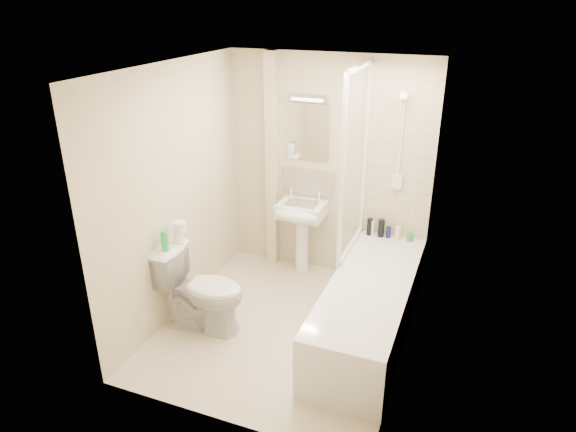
% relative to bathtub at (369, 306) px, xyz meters
% --- Properties ---
extents(floor, '(2.50, 2.50, 0.00)m').
position_rel_bathtub_xyz_m(floor, '(-0.75, -0.20, -0.29)').
color(floor, beige).
rests_on(floor, ground).
extents(wall_back, '(2.20, 0.02, 2.40)m').
position_rel_bathtub_xyz_m(wall_back, '(-0.75, 1.05, 0.91)').
color(wall_back, beige).
rests_on(wall_back, ground).
extents(wall_left, '(0.02, 2.50, 2.40)m').
position_rel_bathtub_xyz_m(wall_left, '(-1.85, -0.20, 0.91)').
color(wall_left, beige).
rests_on(wall_left, ground).
extents(wall_right, '(0.02, 2.50, 2.40)m').
position_rel_bathtub_xyz_m(wall_right, '(0.35, -0.20, 0.91)').
color(wall_right, beige).
rests_on(wall_right, ground).
extents(ceiling, '(2.20, 2.50, 0.02)m').
position_rel_bathtub_xyz_m(ceiling, '(-0.75, -0.20, 2.11)').
color(ceiling, white).
rests_on(ceiling, wall_back).
extents(tile_back, '(0.70, 0.01, 1.75)m').
position_rel_bathtub_xyz_m(tile_back, '(0.00, 1.04, 1.14)').
color(tile_back, beige).
rests_on(tile_back, wall_back).
extents(tile_right, '(0.01, 2.10, 1.75)m').
position_rel_bathtub_xyz_m(tile_right, '(0.34, 0.00, 1.14)').
color(tile_right, beige).
rests_on(tile_right, wall_right).
extents(pipe_boxing, '(0.12, 0.12, 2.40)m').
position_rel_bathtub_xyz_m(pipe_boxing, '(-1.37, 0.99, 0.91)').
color(pipe_boxing, beige).
rests_on(pipe_boxing, ground).
extents(splashback, '(0.60, 0.02, 0.30)m').
position_rel_bathtub_xyz_m(splashback, '(-0.97, 1.04, 0.74)').
color(splashback, beige).
rests_on(splashback, wall_back).
extents(mirror, '(0.46, 0.01, 0.60)m').
position_rel_bathtub_xyz_m(mirror, '(-0.97, 1.04, 1.29)').
color(mirror, white).
rests_on(mirror, wall_back).
extents(strip_light, '(0.42, 0.07, 0.07)m').
position_rel_bathtub_xyz_m(strip_light, '(-0.97, 1.02, 1.66)').
color(strip_light, silver).
rests_on(strip_light, wall_back).
extents(bathtub, '(0.70, 2.10, 0.55)m').
position_rel_bathtub_xyz_m(bathtub, '(0.00, 0.00, 0.00)').
color(bathtub, white).
rests_on(bathtub, ground).
extents(shower_screen, '(0.04, 0.92, 1.80)m').
position_rel_bathtub_xyz_m(shower_screen, '(-0.35, 0.60, 1.16)').
color(shower_screen, white).
rests_on(shower_screen, bathtub).
extents(shower_fixture, '(0.10, 0.16, 0.99)m').
position_rel_bathtub_xyz_m(shower_fixture, '(-0.00, 0.99, 1.26)').
color(shower_fixture, white).
rests_on(shower_fixture, wall_back).
extents(pedestal_sink, '(0.50, 0.47, 0.96)m').
position_rel_bathtub_xyz_m(pedestal_sink, '(-0.97, 0.81, 0.39)').
color(pedestal_sink, white).
rests_on(pedestal_sink, ground).
extents(bottle_black_a, '(0.07, 0.07, 0.18)m').
position_rel_bathtub_xyz_m(bottle_black_a, '(-0.24, 0.96, 0.35)').
color(bottle_black_a, black).
rests_on(bottle_black_a, bathtub).
extents(bottle_white_a, '(0.05, 0.05, 0.17)m').
position_rel_bathtub_xyz_m(bottle_white_a, '(-0.21, 0.96, 0.35)').
color(bottle_white_a, silver).
rests_on(bottle_white_a, bathtub).
extents(bottle_black_b, '(0.07, 0.07, 0.19)m').
position_rel_bathtub_xyz_m(bottle_black_b, '(-0.12, 0.96, 0.36)').
color(bottle_black_b, black).
rests_on(bottle_black_b, bathtub).
extents(bottle_blue, '(0.05, 0.05, 0.12)m').
position_rel_bathtub_xyz_m(bottle_blue, '(-0.04, 0.96, 0.32)').
color(bottle_blue, '#121851').
rests_on(bottle_blue, bathtub).
extents(bottle_cream, '(0.06, 0.06, 0.15)m').
position_rel_bathtub_xyz_m(bottle_cream, '(0.06, 0.96, 0.33)').
color(bottle_cream, beige).
rests_on(bottle_cream, bathtub).
extents(bottle_green, '(0.06, 0.06, 0.09)m').
position_rel_bathtub_xyz_m(bottle_green, '(0.19, 0.96, 0.31)').
color(bottle_green, green).
rests_on(bottle_green, bathtub).
extents(toilet, '(0.54, 0.84, 0.81)m').
position_rel_bathtub_xyz_m(toilet, '(-1.47, -0.46, 0.12)').
color(toilet, white).
rests_on(toilet, ground).
extents(toilet_roll_lower, '(0.10, 0.10, 0.10)m').
position_rel_bathtub_xyz_m(toilet_roll_lower, '(-1.73, -0.38, 0.57)').
color(toilet_roll_lower, white).
rests_on(toilet_roll_lower, toilet).
extents(toilet_roll_upper, '(0.12, 0.12, 0.10)m').
position_rel_bathtub_xyz_m(toilet_roll_upper, '(-1.72, -0.37, 0.67)').
color(toilet_roll_upper, white).
rests_on(toilet_roll_upper, toilet_roll_lower).
extents(green_bottle, '(0.06, 0.06, 0.19)m').
position_rel_bathtub_xyz_m(green_bottle, '(-1.75, -0.57, 0.62)').
color(green_bottle, green).
rests_on(green_bottle, toilet).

